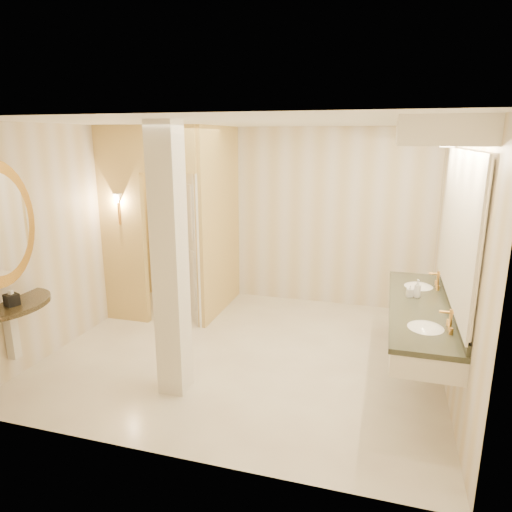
{
  "coord_description": "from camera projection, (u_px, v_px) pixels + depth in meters",
  "views": [
    {
      "loc": [
        1.54,
        -4.89,
        2.54
      ],
      "look_at": [
        0.06,
        0.2,
        1.16
      ],
      "focal_mm": 32.0,
      "sensor_mm": 36.0,
      "label": 1
    }
  ],
  "objects": [
    {
      "name": "wall_left",
      "position": [
        79.0,
        233.0,
        5.87
      ],
      "size": [
        0.02,
        4.0,
        2.7
      ],
      "primitive_type": "cube",
      "color": "beige",
      "rests_on": "floor"
    },
    {
      "name": "tissue_box",
      "position": [
        12.0,
        300.0,
        4.65
      ],
      "size": [
        0.16,
        0.16,
        0.12
      ],
      "primitive_type": "cube",
      "rotation": [
        0.0,
        0.0,
        -0.35
      ],
      "color": "black",
      "rests_on": "console_shelf"
    },
    {
      "name": "soap_bottle_a",
      "position": [
        410.0,
        291.0,
        4.9
      ],
      "size": [
        0.07,
        0.07,
        0.13
      ],
      "primitive_type": "imported",
      "rotation": [
        0.0,
        0.0,
        0.3
      ],
      "color": "beige",
      "rests_on": "vanity"
    },
    {
      "name": "toilet_closet",
      "position": [
        190.0,
        222.0,
        6.45
      ],
      "size": [
        1.5,
        1.55,
        2.7
      ],
      "color": "#E5C377",
      "rests_on": "floor"
    },
    {
      "name": "vanity",
      "position": [
        432.0,
        233.0,
        4.5
      ],
      "size": [
        0.75,
        2.47,
        2.09
      ],
      "color": "silver",
      "rests_on": "floor"
    },
    {
      "name": "soap_bottle_c",
      "position": [
        417.0,
        289.0,
        4.87
      ],
      "size": [
        0.1,
        0.1,
        0.2
      ],
      "primitive_type": "imported",
      "rotation": [
        0.0,
        0.0,
        0.32
      ],
      "color": "#C6B28C",
      "rests_on": "vanity"
    },
    {
      "name": "wall_front",
      "position": [
        166.0,
        302.0,
        3.4
      ],
      "size": [
        4.5,
        0.02,
        2.7
      ],
      "primitive_type": "cube",
      "color": "beige",
      "rests_on": "floor"
    },
    {
      "name": "ceiling",
      "position": [
        245.0,
        122.0,
        4.92
      ],
      "size": [
        4.5,
        4.5,
        0.0
      ],
      "primitive_type": "plane",
      "rotation": [
        3.14,
        0.0,
        0.0
      ],
      "color": "white",
      "rests_on": "wall_back"
    },
    {
      "name": "floor",
      "position": [
        246.0,
        351.0,
        5.6
      ],
      "size": [
        4.5,
        4.5,
        0.0
      ],
      "primitive_type": "plane",
      "color": "#EEE5CD",
      "rests_on": "ground"
    },
    {
      "name": "wall_sconce",
      "position": [
        118.0,
        200.0,
        6.08
      ],
      "size": [
        0.14,
        0.14,
        0.42
      ],
      "color": "gold",
      "rests_on": "toilet_closet"
    },
    {
      "name": "soap_bottle_b",
      "position": [
        416.0,
        291.0,
        4.93
      ],
      "size": [
        0.1,
        0.1,
        0.12
      ],
      "primitive_type": "imported",
      "rotation": [
        0.0,
        0.0,
        -0.11
      ],
      "color": "silver",
      "rests_on": "vanity"
    },
    {
      "name": "toilet",
      "position": [
        214.0,
        274.0,
        7.42
      ],
      "size": [
        0.58,
        0.83,
        0.77
      ],
      "primitive_type": "imported",
      "rotation": [
        0.0,
        0.0,
        3.35
      ],
      "color": "white",
      "rests_on": "floor"
    },
    {
      "name": "pillar",
      "position": [
        170.0,
        264.0,
        4.43
      ],
      "size": [
        0.27,
        0.27,
        2.7
      ],
      "primitive_type": "cube",
      "color": "silver",
      "rests_on": "floor"
    },
    {
      "name": "wall_back",
      "position": [
        284.0,
        216.0,
        7.12
      ],
      "size": [
        4.5,
        0.02,
        2.7
      ],
      "primitive_type": "cube",
      "color": "beige",
      "rests_on": "floor"
    },
    {
      "name": "wall_right",
      "position": [
        456.0,
        258.0,
        4.65
      ],
      "size": [
        0.02,
        4.0,
        2.7
      ],
      "primitive_type": "cube",
      "color": "beige",
      "rests_on": "floor"
    }
  ]
}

